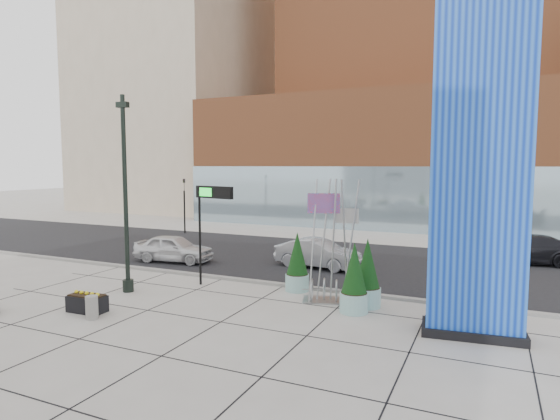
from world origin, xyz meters
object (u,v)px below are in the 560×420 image
at_px(car_silver_mid, 318,254).
at_px(lamp_post, 126,213).
at_px(blue_pylon, 479,179).
at_px(overhead_street_sign, 214,200).
at_px(concrete_bollard, 92,308).
at_px(public_art_sculpture, 331,270).
at_px(car_white_west, 174,249).

bearing_deg(car_silver_mid, lamp_post, 150.48).
relative_size(blue_pylon, overhead_street_sign, 2.29).
xyz_separation_m(concrete_bollard, car_silver_mid, (4.16, 10.50, 0.32)).
bearing_deg(car_silver_mid, blue_pylon, -125.81).
bearing_deg(blue_pylon, public_art_sculpture, 155.49).
bearing_deg(lamp_post, public_art_sculpture, 14.90).
distance_m(lamp_post, concrete_bollard, 4.42).
height_order(blue_pylon, car_silver_mid, blue_pylon).
relative_size(overhead_street_sign, car_silver_mid, 0.98).
xyz_separation_m(concrete_bollard, car_white_west, (-3.25, 8.66, 0.32)).
xyz_separation_m(blue_pylon, lamp_post, (-12.89, -0.45, -1.48)).
distance_m(lamp_post, car_white_west, 6.36).
relative_size(lamp_post, overhead_street_sign, 1.85).
relative_size(blue_pylon, concrete_bollard, 12.44).
distance_m(concrete_bollard, overhead_street_sign, 6.38).
bearing_deg(overhead_street_sign, lamp_post, -128.36).
height_order(concrete_bollard, car_silver_mid, car_silver_mid).
bearing_deg(car_white_west, overhead_street_sign, -133.57).
bearing_deg(lamp_post, car_silver_mid, 53.33).
distance_m(blue_pylon, overhead_street_sign, 10.33).
height_order(public_art_sculpture, car_white_west, public_art_sculpture).
relative_size(lamp_post, car_white_west, 1.87).
distance_m(concrete_bollard, car_silver_mid, 11.29).
distance_m(lamp_post, overhead_street_sign, 3.52).
distance_m(public_art_sculpture, concrete_bollard, 8.44).
bearing_deg(blue_pylon, car_silver_mid, 130.75).
xyz_separation_m(public_art_sculpture, overhead_street_sign, (-5.14, 0.06, 2.43)).
relative_size(concrete_bollard, car_white_west, 0.19).
height_order(blue_pylon, car_white_west, blue_pylon).
xyz_separation_m(overhead_street_sign, car_silver_mid, (2.72, 5.20, -2.93)).
relative_size(blue_pylon, car_white_west, 2.32).
height_order(overhead_street_sign, car_white_west, overhead_street_sign).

